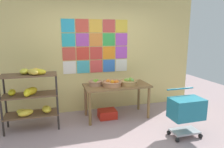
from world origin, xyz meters
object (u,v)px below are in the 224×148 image
object	(u,v)px
shopping_cart	(186,110)
fruit_basket_back_left	(95,83)
banana_shelf_unit	(31,94)
fruit_basket_left	(128,82)
produce_crate_under_table	(107,114)
display_table	(117,89)
fruit_basket_right	(112,83)

from	to	relation	value
shopping_cart	fruit_basket_back_left	bearing A→B (deg)	139.38
shopping_cart	banana_shelf_unit	bearing A→B (deg)	159.25
fruit_basket_left	fruit_basket_back_left	size ratio (longest dim) A/B	1.34
fruit_basket_left	shopping_cart	xyz separation A→B (m)	(0.68, -1.12, -0.30)
produce_crate_under_table	shopping_cart	bearing A→B (deg)	-46.17
fruit_basket_left	shopping_cart	bearing A→B (deg)	-58.89
fruit_basket_left	display_table	bearing A→B (deg)	163.10
fruit_basket_back_left	shopping_cart	size ratio (longest dim) A/B	0.34
display_table	fruit_basket_back_left	world-z (taller)	fruit_basket_back_left
fruit_basket_left	produce_crate_under_table	world-z (taller)	fruit_basket_left
fruit_basket_back_left	produce_crate_under_table	bearing A→B (deg)	-14.04
fruit_basket_right	fruit_basket_left	xyz separation A→B (m)	(0.38, 0.03, -0.01)
fruit_basket_left	fruit_basket_back_left	bearing A→B (deg)	169.93
banana_shelf_unit	fruit_basket_right	bearing A→B (deg)	0.20
fruit_basket_right	fruit_basket_left	distance (m)	0.38
display_table	produce_crate_under_table	distance (m)	0.59
shopping_cart	produce_crate_under_table	bearing A→B (deg)	135.24
fruit_basket_back_left	produce_crate_under_table	xyz separation A→B (m)	(0.25, -0.06, -0.71)
banana_shelf_unit	fruit_basket_back_left	world-z (taller)	banana_shelf_unit
display_table	fruit_basket_left	distance (m)	0.30
fruit_basket_back_left	shopping_cart	world-z (taller)	fruit_basket_back_left
fruit_basket_left	produce_crate_under_table	xyz separation A→B (m)	(-0.46, 0.06, -0.71)
fruit_basket_right	fruit_basket_left	size ratio (longest dim) A/B	1.05
display_table	produce_crate_under_table	size ratio (longest dim) A/B	3.66
fruit_basket_back_left	produce_crate_under_table	distance (m)	0.75
banana_shelf_unit	fruit_basket_right	world-z (taller)	banana_shelf_unit
fruit_basket_back_left	display_table	bearing A→B (deg)	-6.38
banana_shelf_unit	fruit_basket_right	xyz separation A→B (m)	(1.61, 0.01, 0.09)
fruit_basket_right	produce_crate_under_table	xyz separation A→B (m)	(-0.08, 0.09, -0.71)
produce_crate_under_table	fruit_basket_right	bearing A→B (deg)	-47.60
fruit_basket_back_left	shopping_cart	distance (m)	1.88
banana_shelf_unit	fruit_basket_back_left	xyz separation A→B (m)	(1.28, 0.16, 0.08)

